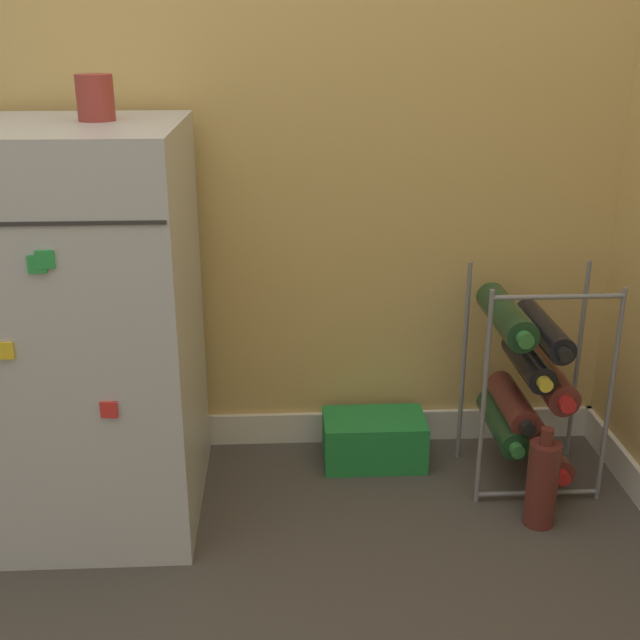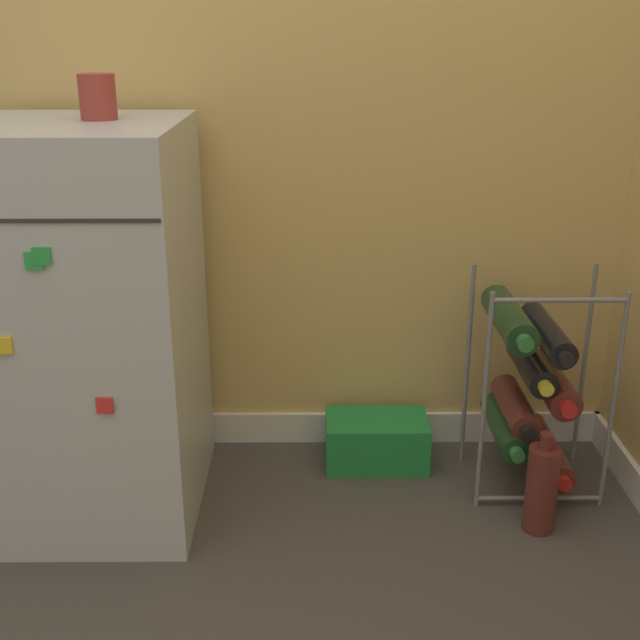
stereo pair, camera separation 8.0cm
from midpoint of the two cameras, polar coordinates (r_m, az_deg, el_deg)
name	(u,v)px [view 1 (the left image)]	position (r m, az deg, el deg)	size (l,w,h in m)	color
ground_plane	(255,604)	(1.80, -5.97, -19.46)	(14.00, 14.00, 0.00)	#423D38
mini_fridge	(86,329)	(1.97, -17.45, -0.65)	(0.50, 0.56, 0.95)	#B7BABF
wine_rack	(527,380)	(2.13, 13.44, -4.17)	(0.33, 0.33, 0.57)	slate
soda_box	(374,440)	(2.25, 2.84, -8.51)	(0.28, 0.17, 0.14)	#1E7F38
fridge_top_cup	(95,98)	(1.88, -16.91, 14.89)	(0.08, 0.08, 0.10)	maroon
loose_bottle_floor	(542,483)	(2.03, 14.40, -11.15)	(0.08, 0.08, 0.26)	#56231E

